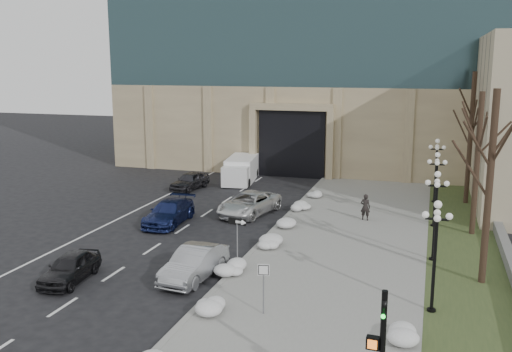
% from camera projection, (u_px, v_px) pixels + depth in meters
% --- Properties ---
extents(sidewalk, '(9.00, 40.00, 0.12)m').
position_uv_depth(sidewalk, '(344.00, 243.00, 32.25)').
color(sidewalk, gray).
rests_on(sidewalk, ground).
extents(curb, '(0.30, 40.00, 0.14)m').
position_uv_depth(curb, '(268.00, 236.00, 33.56)').
color(curb, gray).
rests_on(curb, ground).
extents(grass_strip, '(4.00, 40.00, 0.10)m').
position_uv_depth(grass_strip, '(466.00, 255.00, 30.35)').
color(grass_strip, '#364623').
rests_on(grass_strip, ground).
extents(stone_wall, '(0.50, 30.00, 0.70)m').
position_uv_depth(stone_wall, '(503.00, 242.00, 31.58)').
color(stone_wall, slate).
rests_on(stone_wall, ground).
extents(car_a, '(2.03, 4.11, 1.35)m').
position_uv_depth(car_a, '(70.00, 267.00, 26.68)').
color(car_a, black).
rests_on(car_a, ground).
extents(car_b, '(1.96, 4.71, 1.52)m').
position_uv_depth(car_b, '(194.00, 263.00, 26.99)').
color(car_b, '#97999E').
rests_on(car_b, ground).
extents(car_c, '(2.30, 5.17, 1.47)m').
position_uv_depth(car_c, '(169.00, 212.00, 36.27)').
color(car_c, navy).
rests_on(car_c, ground).
extents(car_d, '(3.64, 5.89, 1.52)m').
position_uv_depth(car_d, '(249.00, 204.00, 38.44)').
color(car_d, silver).
rests_on(car_d, ground).
extents(car_e, '(2.27, 4.32, 1.40)m').
position_uv_depth(car_e, '(190.00, 181.00, 46.14)').
color(car_e, '#2D2D32').
rests_on(car_e, ground).
extents(pedestrian, '(0.66, 0.46, 1.71)m').
position_uv_depth(pedestrian, '(365.00, 207.00, 36.64)').
color(pedestrian, black).
rests_on(pedestrian, sidewalk).
extents(box_truck, '(3.13, 6.67, 2.03)m').
position_uv_depth(box_truck, '(241.00, 170.00, 49.20)').
color(box_truck, white).
rests_on(box_truck, ground).
extents(one_way_sign, '(0.99, 0.33, 2.67)m').
position_uv_depth(one_way_sign, '(240.00, 228.00, 27.66)').
color(one_way_sign, slate).
rests_on(one_way_sign, ground).
extents(keep_sign, '(0.47, 0.15, 2.23)m').
position_uv_depth(keep_sign, '(264.00, 278.00, 22.76)').
color(keep_sign, slate).
rests_on(keep_sign, ground).
extents(snow_clump_b, '(1.10, 1.60, 0.36)m').
position_uv_depth(snow_clump_b, '(204.00, 309.00, 23.06)').
color(snow_clump_b, silver).
rests_on(snow_clump_b, sidewalk).
extents(snow_clump_c, '(1.10, 1.60, 0.36)m').
position_uv_depth(snow_clump_c, '(234.00, 270.00, 27.43)').
color(snow_clump_c, silver).
rests_on(snow_clump_c, sidewalk).
extents(snow_clump_d, '(1.10, 1.60, 0.36)m').
position_uv_depth(snow_clump_d, '(266.00, 244.00, 31.40)').
color(snow_clump_d, silver).
rests_on(snow_clump_d, sidewalk).
extents(snow_clump_e, '(1.10, 1.60, 0.36)m').
position_uv_depth(snow_clump_e, '(289.00, 223.00, 35.51)').
color(snow_clump_e, silver).
rests_on(snow_clump_e, sidewalk).
extents(snow_clump_f, '(1.10, 1.60, 0.36)m').
position_uv_depth(snow_clump_f, '(299.00, 207.00, 39.28)').
color(snow_clump_f, silver).
rests_on(snow_clump_f, sidewalk).
extents(snow_clump_g, '(1.10, 1.60, 0.36)m').
position_uv_depth(snow_clump_g, '(315.00, 194.00, 43.33)').
color(snow_clump_g, silver).
rests_on(snow_clump_g, sidewalk).
extents(snow_clump_h, '(1.10, 1.60, 0.36)m').
position_uv_depth(snow_clump_h, '(411.00, 341.00, 20.43)').
color(snow_clump_h, silver).
rests_on(snow_clump_h, sidewalk).
extents(lamppost_a, '(1.18, 1.18, 4.76)m').
position_uv_depth(lamppost_a, '(436.00, 242.00, 22.76)').
color(lamppost_a, black).
rests_on(lamppost_a, ground).
extents(lamppost_b, '(1.18, 1.18, 4.76)m').
position_uv_depth(lamppost_b, '(436.00, 204.00, 28.85)').
color(lamppost_b, black).
rests_on(lamppost_b, ground).
extents(lamppost_c, '(1.18, 1.18, 4.76)m').
position_uv_depth(lamppost_c, '(436.00, 179.00, 34.94)').
color(lamppost_c, black).
rests_on(lamppost_c, ground).
extents(lamppost_d, '(1.18, 1.18, 4.76)m').
position_uv_depth(lamppost_d, '(436.00, 162.00, 41.02)').
color(lamppost_d, black).
rests_on(lamppost_d, ground).
extents(tree_near, '(3.20, 3.20, 9.00)m').
position_uv_depth(tree_near, '(491.00, 160.00, 25.33)').
color(tree_near, black).
rests_on(tree_near, ground).
extents(tree_mid, '(3.20, 3.20, 8.50)m').
position_uv_depth(tree_mid, '(479.00, 144.00, 32.88)').
color(tree_mid, black).
rests_on(tree_mid, ground).
extents(tree_far, '(3.20, 3.20, 9.50)m').
position_uv_depth(tree_far, '(472.00, 120.00, 40.24)').
color(tree_far, black).
rests_on(tree_far, ground).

